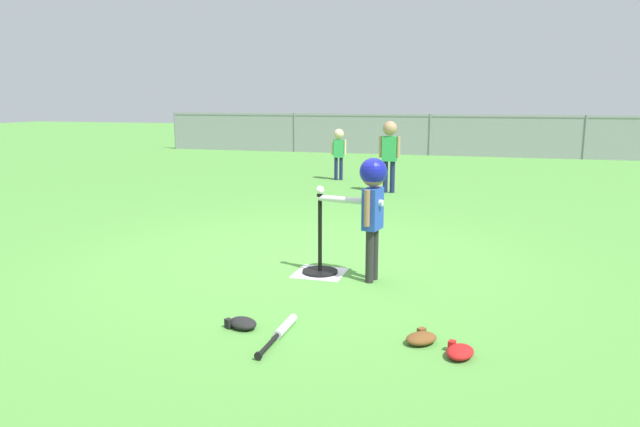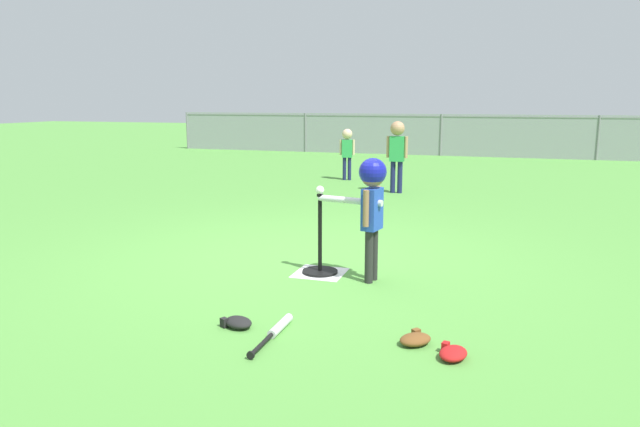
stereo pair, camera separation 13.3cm
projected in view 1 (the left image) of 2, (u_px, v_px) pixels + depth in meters
name	position (u px, v px, depth m)	size (l,w,h in m)	color
ground_plane	(303.00, 258.00, 5.83)	(60.00, 60.00, 0.00)	#51933D
home_plate	(320.00, 273.00, 5.34)	(0.44, 0.44, 0.01)	white
batting_tee	(320.00, 260.00, 5.32)	(0.32, 0.32, 0.72)	black
baseball_on_tee	(320.00, 190.00, 5.20)	(0.07, 0.07, 0.07)	white
batter_child	(372.00, 194.00, 4.98)	(0.62, 0.30, 1.07)	#262626
fielder_near_right	(390.00, 147.00, 9.82)	(0.36, 0.24, 1.20)	#191E4C
fielder_deep_right	(339.00, 147.00, 11.41)	(0.29, 0.20, 0.99)	#191E4C
spare_bat_silver	(282.00, 330.00, 3.94)	(0.06, 0.67, 0.06)	silver
glove_by_plate	(421.00, 338.00, 3.80)	(0.27, 0.27, 0.07)	brown
glove_near_bats	(242.00, 323.00, 4.05)	(0.27, 0.24, 0.07)	black
glove_tossed_aside	(460.00, 352.00, 3.59)	(0.21, 0.25, 0.07)	#B21919
outfield_fence	(430.00, 133.00, 16.48)	(16.06, 0.06, 1.15)	slate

